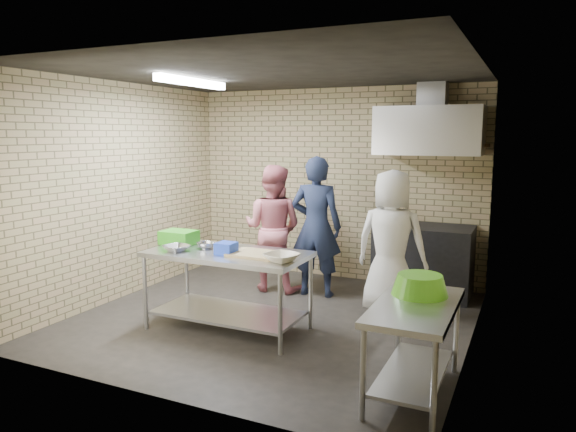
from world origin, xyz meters
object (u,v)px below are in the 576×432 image
object	(u,v)px
green_crate	(179,237)
bottle_green	(468,138)
bottle_red	(436,136)
side_counter	(414,349)
prep_table	(228,291)
man_navy	(316,227)
woman_white	(391,243)
woman_pink	(273,228)
stove	(423,260)
green_basin	(420,285)
blue_tub	(226,248)

from	to	relation	value
green_crate	bottle_green	xyz separation A→B (m)	(2.79, 2.25, 1.10)
bottle_red	bottle_green	distance (m)	0.40
green_crate	side_counter	bearing A→B (deg)	-14.89
green_crate	prep_table	bearing A→B (deg)	-9.73
man_navy	woman_white	xyz separation A→B (m)	(1.05, -0.33, -0.06)
man_navy	woman_white	bearing A→B (deg)	156.26
woman_pink	woman_white	bearing A→B (deg)	165.79
stove	green_basin	xyz separation A→B (m)	(0.43, -2.50, 0.38)
blue_tub	woman_white	bearing A→B (deg)	43.37
bottle_green	stove	bearing A→B (deg)	-151.93
man_navy	stove	bearing A→B (deg)	-161.02
man_navy	green_basin	bearing A→B (deg)	124.93
side_counter	bottle_red	world-z (taller)	bottle_red
stove	man_navy	xyz separation A→B (m)	(-1.25, -0.60, 0.45)
blue_tub	bottle_red	bearing A→B (deg)	56.48
prep_table	green_crate	size ratio (longest dim) A/B	4.50
bottle_red	bottle_green	size ratio (longest dim) A/B	1.20
woman_pink	green_basin	bearing A→B (deg)	136.84
bottle_red	bottle_green	xyz separation A→B (m)	(0.40, 0.00, -0.01)
woman_pink	prep_table	bearing A→B (deg)	94.72
green_basin	bottle_red	world-z (taller)	bottle_red
man_navy	prep_table	bearing A→B (deg)	69.40
woman_pink	bottle_green	bearing A→B (deg)	-163.38
prep_table	bottle_green	size ratio (longest dim) A/B	11.23
stove	green_crate	world-z (taller)	green_crate
woman_white	green_crate	bearing A→B (deg)	28.97
prep_table	green_basin	world-z (taller)	green_basin
man_navy	woman_pink	bearing A→B (deg)	-4.93
prep_table	green_basin	distance (m)	2.14
side_counter	bottle_green	bearing A→B (deg)	90.00
green_crate	woman_white	bearing A→B (deg)	27.01
bottle_red	woman_pink	size ratio (longest dim) A/B	0.11
green_crate	woman_pink	bearing A→B (deg)	71.15
green_crate	bottle_green	distance (m)	3.75
green_crate	woman_white	world-z (taller)	woman_white
stove	woman_white	distance (m)	1.02
green_basin	woman_pink	bearing A→B (deg)	140.48
bottle_green	blue_tub	bearing A→B (deg)	-129.50
side_counter	woman_pink	size ratio (longest dim) A/B	0.72
green_basin	bottle_green	xyz separation A→B (m)	(0.02, 2.74, 1.18)
prep_table	bottle_red	bearing A→B (deg)	54.57
bottle_green	green_crate	bearing A→B (deg)	-141.08
blue_tub	woman_pink	world-z (taller)	woman_pink
green_basin	green_crate	bearing A→B (deg)	169.94
bottle_green	woman_white	world-z (taller)	bottle_green
stove	bottle_red	xyz separation A→B (m)	(0.05, 0.24, 1.58)
blue_tub	bottle_red	world-z (taller)	bottle_red
prep_table	blue_tub	xyz separation A→B (m)	(0.05, -0.10, 0.48)
stove	woman_pink	world-z (taller)	woman_pink
blue_tub	green_crate	bearing A→B (deg)	163.65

